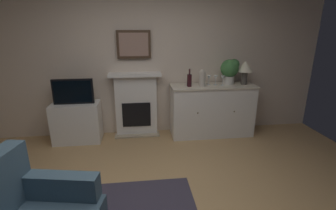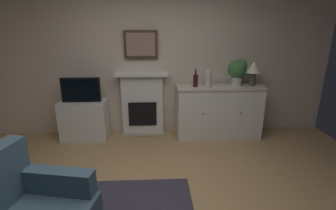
{
  "view_description": "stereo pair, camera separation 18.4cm",
  "coord_description": "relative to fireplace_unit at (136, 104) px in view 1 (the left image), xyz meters",
  "views": [
    {
      "loc": [
        -0.16,
        -1.98,
        1.81
      ],
      "look_at": [
        0.15,
        0.56,
        1.0
      ],
      "focal_mm": 26.05,
      "sensor_mm": 36.0,
      "label": 1
    },
    {
      "loc": [
        0.02,
        -2.0,
        1.81
      ],
      "look_at": [
        0.15,
        0.56,
        1.0
      ],
      "focal_mm": 26.05,
      "sensor_mm": 36.0,
      "label": 2
    }
  ],
  "objects": [
    {
      "name": "wine_glass_right",
      "position": [
        1.45,
        -0.2,
        0.47
      ],
      "size": [
        0.07,
        0.07,
        0.16
      ],
      "color": "silver",
      "rests_on": "sideboard_cabinet"
    },
    {
      "name": "wine_bottle",
      "position": [
        0.88,
        -0.21,
        0.45
      ],
      "size": [
        0.08,
        0.08,
        0.29
      ],
      "color": "#331419",
      "rests_on": "sideboard_cabinet"
    },
    {
      "name": "wine_glass_left",
      "position": [
        1.23,
        -0.14,
        0.47
      ],
      "size": [
        0.07,
        0.07,
        0.16
      ],
      "color": "silver",
      "rests_on": "sideboard_cabinet"
    },
    {
      "name": "vase_decorative",
      "position": [
        1.09,
        -0.23,
        0.48
      ],
      "size": [
        0.11,
        0.11,
        0.28
      ],
      "color": "beige",
      "rests_on": "sideboard_cabinet"
    },
    {
      "name": "wall_rear",
      "position": [
        0.22,
        0.13,
        0.92
      ],
      "size": [
        6.11,
        0.06,
        2.93
      ],
      "primitive_type": "cube",
      "color": "beige",
      "rests_on": "ground_plane"
    },
    {
      "name": "framed_picture",
      "position": [
        -0.0,
        0.05,
        1.01
      ],
      "size": [
        0.55,
        0.04,
        0.45
      ],
      "color": "#473323"
    },
    {
      "name": "potted_plant_small",
      "position": [
        1.59,
        -0.13,
        0.6
      ],
      "size": [
        0.3,
        0.3,
        0.43
      ],
      "color": "beige",
      "rests_on": "sideboard_cabinet"
    },
    {
      "name": "table_lamp",
      "position": [
        1.84,
        -0.18,
        0.62
      ],
      "size": [
        0.26,
        0.26,
        0.4
      ],
      "color": "#4C4742",
      "rests_on": "sideboard_cabinet"
    },
    {
      "name": "wine_glass_center",
      "position": [
        1.34,
        -0.16,
        0.47
      ],
      "size": [
        0.07,
        0.07,
        0.16
      ],
      "color": "silver",
      "rests_on": "sideboard_cabinet"
    },
    {
      "name": "tv_set",
      "position": [
        -0.98,
        -0.19,
        0.31
      ],
      "size": [
        0.62,
        0.07,
        0.4
      ],
      "color": "black",
      "rests_on": "tv_cabinet"
    },
    {
      "name": "sideboard_cabinet",
      "position": [
        1.3,
        -0.18,
        -0.1
      ],
      "size": [
        1.43,
        0.49,
        0.89
      ],
      "color": "white",
      "rests_on": "ground_plane"
    },
    {
      "name": "fireplace_unit",
      "position": [
        0.0,
        0.0,
        0.0
      ],
      "size": [
        0.87,
        0.3,
        1.1
      ],
      "color": "white",
      "rests_on": "ground_plane"
    },
    {
      "name": "tv_cabinet",
      "position": [
        -0.97,
        -0.16,
        -0.22
      ],
      "size": [
        0.75,
        0.42,
        0.66
      ],
      "color": "white",
      "rests_on": "ground_plane"
    }
  ]
}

